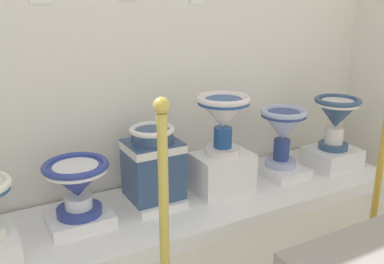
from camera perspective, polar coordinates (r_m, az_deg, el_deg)
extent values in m
cube|color=white|center=(2.96, 0.04, -9.71)|extent=(3.13, 0.80, 0.10)
cube|color=white|center=(2.71, -14.61, -11.10)|extent=(0.37, 0.30, 0.07)
cylinder|color=#2C3C92|center=(2.68, -14.70, -10.04)|extent=(0.27, 0.27, 0.04)
cylinder|color=white|center=(2.65, -14.80, -8.92)|extent=(0.16, 0.16, 0.07)
cone|color=#2C3C92|center=(2.60, -15.03, -6.29)|extent=(0.37, 0.37, 0.19)
cylinder|color=white|center=(2.57, -15.16, -4.73)|extent=(0.36, 0.36, 0.03)
torus|color=#2C3C92|center=(2.56, -15.20, -4.31)|extent=(0.38, 0.38, 0.04)
cylinder|color=white|center=(2.56, -15.19, -4.42)|extent=(0.26, 0.26, 0.01)
cube|color=white|center=(2.90, -5.05, -8.82)|extent=(0.33, 0.37, 0.05)
cube|color=#314B71|center=(2.81, -5.16, -4.93)|extent=(0.34, 0.30, 0.38)
cube|color=white|center=(2.75, -5.25, -1.94)|extent=(0.34, 0.31, 0.05)
cylinder|color=#314B71|center=(2.73, -5.30, -0.47)|extent=(0.27, 0.27, 0.08)
torus|color=white|center=(2.72, -5.32, 0.32)|extent=(0.29, 0.29, 0.04)
cube|color=white|center=(3.01, 3.99, -5.32)|extent=(0.40, 0.28, 0.27)
cylinder|color=white|center=(2.95, 4.06, -2.45)|extent=(0.24, 0.24, 0.05)
cylinder|color=#214B8D|center=(2.92, 4.10, -0.71)|extent=(0.12, 0.12, 0.14)
cone|color=white|center=(2.87, 4.17, 2.50)|extent=(0.35, 0.35, 0.20)
cylinder|color=#214B8D|center=(2.85, 4.21, 4.04)|extent=(0.34, 0.34, 0.03)
torus|color=white|center=(2.85, 4.22, 4.43)|extent=(0.36, 0.36, 0.04)
cylinder|color=#214B8D|center=(2.85, 4.21, 4.33)|extent=(0.25, 0.25, 0.01)
cube|color=white|center=(3.38, 11.59, -4.91)|extent=(0.30, 0.39, 0.07)
cylinder|color=#ABB8DF|center=(3.36, 11.65, -3.98)|extent=(0.23, 0.23, 0.05)
cylinder|color=navy|center=(3.32, 11.77, -2.25)|extent=(0.12, 0.12, 0.16)
cone|color=#ABB8DF|center=(3.27, 11.97, 0.84)|extent=(0.34, 0.34, 0.21)
cylinder|color=navy|center=(3.24, 12.07, 2.29)|extent=(0.33, 0.33, 0.03)
torus|color=#ABB8DF|center=(3.24, 12.09, 2.64)|extent=(0.35, 0.35, 0.04)
cylinder|color=navy|center=(3.24, 12.08, 2.55)|extent=(0.24, 0.24, 0.01)
cube|color=white|center=(3.64, 18.05, -3.15)|extent=(0.38, 0.34, 0.14)
cylinder|color=#334F74|center=(3.61, 18.19, -1.74)|extent=(0.23, 0.23, 0.05)
cylinder|color=white|center=(3.58, 18.33, -0.39)|extent=(0.14, 0.14, 0.13)
cone|color=#334F74|center=(3.54, 18.60, 2.28)|extent=(0.34, 0.34, 0.22)
cylinder|color=white|center=(3.51, 18.73, 3.66)|extent=(0.33, 0.33, 0.03)
torus|color=#334F74|center=(3.51, 18.77, 3.98)|extent=(0.35, 0.35, 0.04)
cylinder|color=white|center=(3.51, 18.76, 3.90)|extent=(0.24, 0.24, 0.01)
cylinder|color=gold|center=(1.76, -3.69, -13.10)|extent=(0.04, 0.04, 0.98)
sphere|color=gold|center=(1.56, -4.06, 3.52)|extent=(0.06, 0.06, 0.06)
cylinder|color=gold|center=(2.92, 22.60, -12.47)|extent=(0.26, 0.26, 0.02)
cylinder|color=gold|center=(2.73, 23.79, -3.64)|extent=(0.04, 0.04, 0.94)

